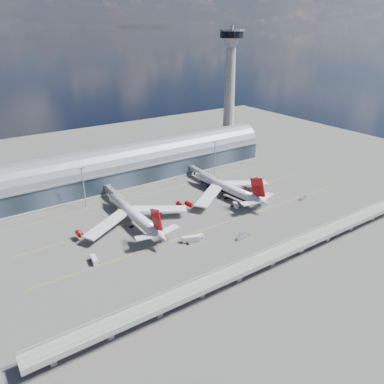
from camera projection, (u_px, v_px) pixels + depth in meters
ground at (203, 220)px, 216.50m from camera, size 500.00×500.00×0.00m
taxi_lines at (182, 206)px, 233.26m from camera, size 200.00×80.12×0.01m
terminal at (141, 164)px, 271.06m from camera, size 200.00×30.00×28.00m
control_tower at (229, 95)px, 302.14m from camera, size 19.00×19.00×103.00m
guideway at (272, 256)px, 172.66m from camera, size 220.00×8.50×7.20m
floodlight_mast_left at (84, 186)px, 227.10m from camera, size 3.00×0.70×25.70m
floodlight_mast_right at (215, 157)px, 278.31m from camera, size 3.00×0.70×25.70m
airliner_left at (135, 215)px, 208.41m from camera, size 65.40×68.65×20.98m
airliner_right at (228, 189)px, 243.84m from camera, size 65.89×68.89×21.84m
jet_bridge_left at (114, 193)px, 238.45m from camera, size 4.40×28.00×7.25m
jet_bridge_right at (202, 173)px, 271.38m from camera, size 4.40×32.00×7.25m
service_truck_0 at (94, 260)px, 176.34m from camera, size 3.05×7.10×2.85m
service_truck_1 at (199, 237)px, 196.21m from camera, size 4.44×2.23×2.57m
service_truck_2 at (191, 239)px, 193.49m from camera, size 9.18×5.40×3.21m
service_truck_3 at (236, 205)px, 230.48m from camera, size 4.12×6.19×2.79m
service_truck_4 at (209, 178)px, 271.18m from camera, size 3.64×5.82×3.13m
service_truck_5 at (209, 196)px, 242.93m from camera, size 4.68×6.13×2.79m
cargo_train_0 at (241, 236)px, 197.39m from camera, size 6.89×4.51×1.56m
cargo_train_1 at (243, 236)px, 197.45m from camera, size 10.00×3.02×1.65m
cargo_train_2 at (303, 198)px, 242.32m from camera, size 7.14×3.80×1.58m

